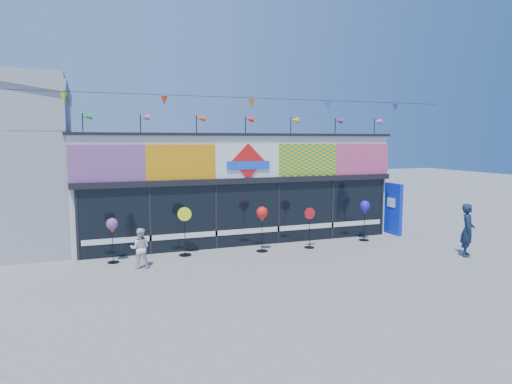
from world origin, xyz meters
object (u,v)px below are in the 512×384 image
blue_sign (393,209)px  child (140,248)px  spinner_3 (310,227)px  spinner_4 (365,209)px  adult_man (468,230)px  spinner_0 (112,227)px  spinner_2 (262,216)px  spinner_1 (185,230)px

blue_sign → child: blue_sign is taller
spinner_3 → spinner_4: (2.54, 0.36, 0.47)m
spinner_3 → adult_man: bearing=-33.7°
spinner_0 → child: size_ratio=1.17×
spinner_3 → child: 6.01m
spinner_0 → spinner_2: bearing=-3.0°
blue_sign → spinner_1: bearing=-177.3°
spinner_0 → spinner_4: bearing=-0.0°
spinner_2 → spinner_4: size_ratio=1.01×
spinner_3 → adult_man: adult_man is taller
child → spinner_4: bearing=-163.5°
spinner_3 → child: bearing=-174.8°
spinner_1 → child: 1.89m
adult_man → spinner_4: bearing=74.6°
spinner_2 → spinner_3: (1.79, -0.10, -0.49)m
spinner_0 → adult_man: size_ratio=0.81×
spinner_1 → spinner_3: 4.43m
spinner_0 → adult_man: (11.07, -3.26, -0.26)m
spinner_3 → spinner_4: spinner_4 is taller
spinner_4 → adult_man: 3.75m
spinner_4 → child: (-8.52, -0.90, -0.63)m
spinner_4 → adult_man: size_ratio=0.88×
spinner_0 → spinner_3: 6.74m
adult_man → spinner_0: bearing=119.0°
spinner_4 → child: 8.59m
spinner_0 → spinner_4: size_ratio=0.92×
blue_sign → spinner_3: blue_sign is taller
spinner_0 → adult_man: adult_man is taller
spinner_0 → spinner_2: 4.94m
spinner_3 → spinner_1: bearing=173.9°
blue_sign → spinner_1: blue_sign is taller
spinner_0 → adult_man: 11.55m
blue_sign → spinner_0: bearing=-177.4°
spinner_3 → spinner_4: size_ratio=0.94×
spinner_1 → blue_sign: bearing=3.6°
spinner_1 → spinner_4: spinner_1 is taller
spinner_0 → adult_man: bearing=-16.4°
child → spinner_0: bearing=-40.5°
spinner_0 → spinner_3: bearing=-3.1°
spinner_4 → adult_man: (1.82, -3.26, -0.36)m
spinner_2 → spinner_0: bearing=177.0°
spinner_1 → spinner_4: (6.94, -0.12, 0.38)m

